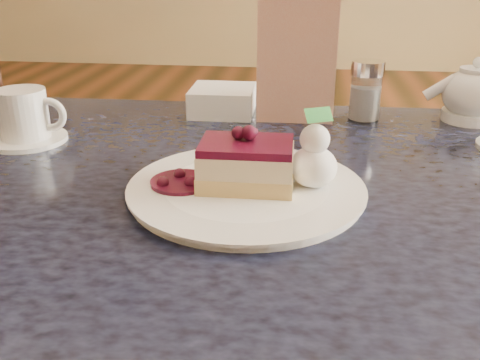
# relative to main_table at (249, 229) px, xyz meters

# --- Properties ---
(main_table) EXTENTS (1.26, 0.84, 0.78)m
(main_table) POSITION_rel_main_table_xyz_m (0.00, 0.00, 0.00)
(main_table) COLOR #1C1F37
(main_table) RESTS_ON ground
(dessert_plate) EXTENTS (0.31, 0.31, 0.01)m
(dessert_plate) POSITION_rel_main_table_xyz_m (0.00, -0.05, 0.09)
(dessert_plate) COLOR white
(dessert_plate) RESTS_ON main_table
(cheesecake_slice) EXTENTS (0.13, 0.09, 0.06)m
(cheesecake_slice) POSITION_rel_main_table_xyz_m (0.00, -0.05, 0.12)
(cheesecake_slice) COLOR #E2CD7E
(cheesecake_slice) RESTS_ON dessert_plate
(whipped_cream) EXTENTS (0.06, 0.06, 0.06)m
(whipped_cream) POSITION_rel_main_table_xyz_m (0.09, -0.04, 0.12)
(whipped_cream) COLOR white
(whipped_cream) RESTS_ON dessert_plate
(berry_sauce) EXTENTS (0.08, 0.08, 0.01)m
(berry_sauce) POSITION_rel_main_table_xyz_m (-0.09, -0.06, 0.10)
(berry_sauce) COLOR #48071A
(berry_sauce) RESTS_ON dessert_plate
(coffee_set) EXTENTS (0.14, 0.13, 0.09)m
(coffee_set) POSITION_rel_main_table_xyz_m (-0.40, 0.12, 0.12)
(coffee_set) COLOR white
(coffee_set) RESTS_ON main_table
(menu_card) EXTENTS (0.15, 0.03, 0.23)m
(menu_card) POSITION_rel_main_table_xyz_m (0.06, 0.30, 0.20)
(menu_card) COLOR beige
(menu_card) RESTS_ON main_table
(sugar_shaker) EXTENTS (0.06, 0.06, 0.11)m
(sugar_shaker) POSITION_rel_main_table_xyz_m (0.19, 0.32, 0.14)
(sugar_shaker) COLOR white
(sugar_shaker) RESTS_ON main_table
(napkin_stack) EXTENTS (0.13, 0.13, 0.05)m
(napkin_stack) POSITION_rel_main_table_xyz_m (-0.09, 0.33, 0.11)
(napkin_stack) COLOR white
(napkin_stack) RESTS_ON main_table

